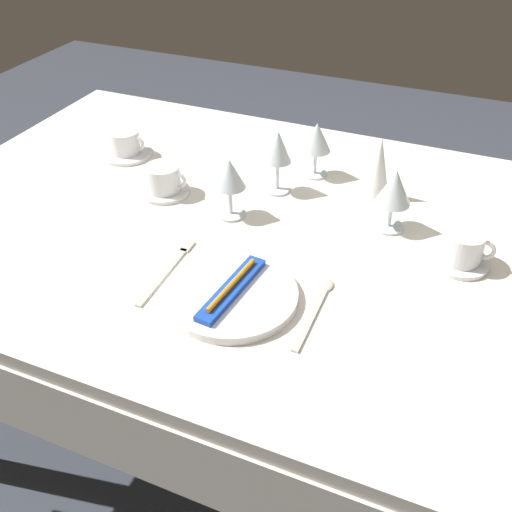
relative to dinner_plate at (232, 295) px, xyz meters
The scene contains 17 objects.
ground_plane 0.79m from the dinner_plate, 86.93° to the left, with size 6.00×6.00×0.00m, color #383D47.
dining_table 0.28m from the dinner_plate, 86.93° to the left, with size 1.80×1.11×0.74m.
dinner_plate is the anchor object (origin of this frame).
toothbrush_package 0.02m from the dinner_plate, behind, with size 0.06×0.21×0.02m.
fork_outer 0.16m from the dinner_plate, 168.51° to the left, with size 0.02×0.23×0.00m.
spoon_soup 0.16m from the dinner_plate, 16.08° to the left, with size 0.03×0.21×0.01m.
saucer_left 0.48m from the dinner_plate, 36.31° to the left, with size 0.12×0.12×0.01m, color white.
coffee_cup_left 0.49m from the dinner_plate, 36.20° to the left, with size 0.11×0.08×0.07m.
saucer_right 0.68m from the dinner_plate, 140.13° to the left, with size 0.14×0.14×0.01m, color white.
coffee_cup_right 0.68m from the dinner_plate, 140.04° to the left, with size 0.10×0.08×0.06m.
saucer_far 0.44m from the dinner_plate, 137.13° to the left, with size 0.12×0.12×0.01m, color white.
coffee_cup_far 0.44m from the dinner_plate, 136.98° to the left, with size 0.11×0.08×0.06m.
wine_glass_centre 0.43m from the dinner_plate, 58.14° to the left, with size 0.08×0.08×0.15m.
wine_glass_left 0.54m from the dinner_plate, 90.88° to the left, with size 0.07×0.07×0.14m.
wine_glass_right 0.31m from the dinner_plate, 115.18° to the left, with size 0.07×0.07×0.14m.
wine_glass_far 0.44m from the dinner_plate, 99.36° to the left, with size 0.07×0.07×0.16m.
napkin_folded 0.52m from the dinner_plate, 71.57° to the left, with size 0.07×0.07×0.15m, color white.
Camera 1 is at (0.36, -1.03, 1.48)m, focal length 40.89 mm.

